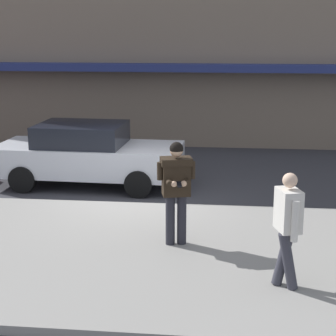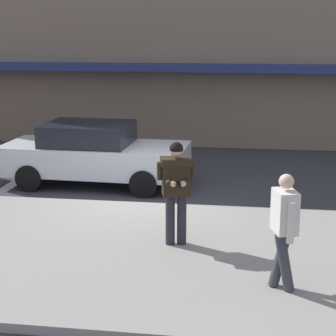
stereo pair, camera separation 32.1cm
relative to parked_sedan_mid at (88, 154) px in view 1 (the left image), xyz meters
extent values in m
plane|color=#333338|center=(1.50, -1.55, -0.79)|extent=(80.00, 80.00, 0.00)
cube|color=gray|center=(2.50, -4.40, -0.72)|extent=(32.00, 5.30, 0.14)
cube|color=silver|center=(2.50, -1.50, -0.79)|extent=(28.00, 0.12, 0.01)
cube|color=navy|center=(2.50, 4.60, 1.81)|extent=(26.60, 0.70, 0.24)
cube|color=silver|center=(0.04, 0.00, -0.12)|extent=(4.57, 2.00, 0.70)
cube|color=black|center=(-0.14, 0.01, 0.49)|extent=(2.13, 1.72, 0.52)
cylinder|color=black|center=(1.47, 0.80, -0.47)|extent=(0.65, 0.25, 0.64)
cylinder|color=black|center=(1.40, -0.91, -0.47)|extent=(0.65, 0.25, 0.64)
cylinder|color=black|center=(-1.32, 0.91, -0.47)|extent=(0.65, 0.25, 0.64)
cylinder|color=black|center=(-1.39, -0.80, -0.47)|extent=(0.65, 0.25, 0.64)
cylinder|color=#23232B|center=(2.65, -4.02, -0.21)|extent=(0.16, 0.16, 0.88)
cylinder|color=#23232B|center=(2.46, -4.07, -0.21)|extent=(0.16, 0.16, 0.88)
cube|color=black|center=(2.56, -4.05, 0.55)|extent=(0.52, 0.40, 0.64)
cube|color=black|center=(2.56, -4.05, 0.82)|extent=(0.59, 0.46, 0.12)
cylinder|color=black|center=(2.82, -3.98, 0.66)|extent=(0.11, 0.11, 0.30)
cylinder|color=black|center=(2.74, -4.17, 0.51)|extent=(0.17, 0.32, 0.10)
sphere|color=tan|center=(2.71, -4.32, 0.51)|extent=(0.10, 0.10, 0.10)
cylinder|color=black|center=(2.29, -4.11, 0.66)|extent=(0.11, 0.11, 0.30)
cylinder|color=black|center=(2.45, -4.24, 0.51)|extent=(0.17, 0.32, 0.10)
sphere|color=tan|center=(2.55, -4.36, 0.51)|extent=(0.10, 0.10, 0.10)
cube|color=black|center=(2.64, -4.38, 0.51)|extent=(0.11, 0.16, 0.07)
sphere|color=tan|center=(2.56, -4.08, 1.01)|extent=(0.22, 0.22, 0.22)
sphere|color=black|center=(2.56, -4.08, 1.04)|extent=(0.23, 0.23, 0.23)
cylinder|color=#33333D|center=(4.30, -5.64, -0.22)|extent=(0.35, 0.23, 0.87)
cylinder|color=#33333D|center=(4.25, -5.46, -0.22)|extent=(0.35, 0.23, 0.87)
cube|color=silver|center=(4.27, -5.55, 0.51)|extent=(0.39, 0.48, 0.60)
cylinder|color=silver|center=(4.34, -5.79, 0.43)|extent=(0.10, 0.10, 0.58)
cylinder|color=silver|center=(4.20, -5.31, 0.43)|extent=(0.10, 0.10, 0.58)
sphere|color=beige|center=(4.27, -5.55, 0.94)|extent=(0.21, 0.21, 0.21)
camera|label=1|loc=(3.39, -13.15, 2.95)|focal=60.00mm
camera|label=2|loc=(3.71, -13.11, 2.95)|focal=60.00mm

